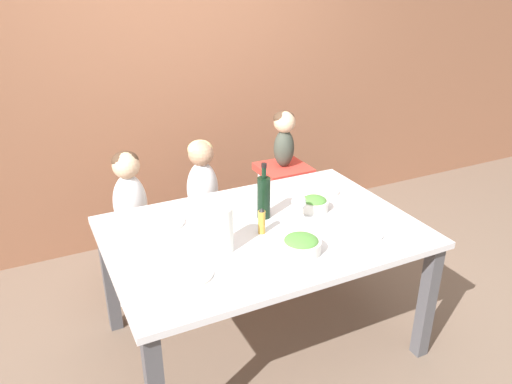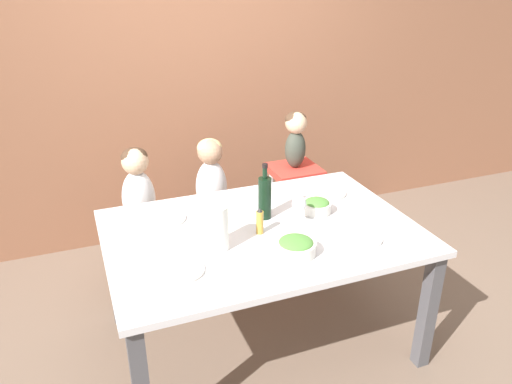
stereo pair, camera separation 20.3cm
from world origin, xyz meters
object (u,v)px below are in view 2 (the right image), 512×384
object	(u,v)px
chair_far_center	(213,222)
salad_bowl_small	(317,206)
chair_far_left	(143,235)
salad_bowl_large	(296,246)
paper_towel_roll	(216,228)
dinner_plate_front_left	(181,271)
person_baby_right	(296,135)
dinner_plate_back_left	(166,219)
dinner_plate_front_right	(361,238)
person_child_center	(211,175)
chair_right_highchair	(294,187)
wine_bottle	(265,197)
wine_glass_near	(299,204)
person_child_left	(137,186)
dinner_plate_back_right	(328,193)

from	to	relation	value
chair_far_center	salad_bowl_small	bearing A→B (deg)	-62.16
chair_far_left	salad_bowl_large	size ratio (longest dim) A/B	2.30
paper_towel_roll	dinner_plate_front_left	size ratio (longest dim) A/B	1.09
dinner_plate_front_left	salad_bowl_small	bearing A→B (deg)	20.10
paper_towel_roll	salad_bowl_large	size ratio (longest dim) A/B	1.18
person_baby_right	dinner_plate_back_left	world-z (taller)	person_baby_right
person_baby_right	paper_towel_roll	distance (m)	1.25
chair_far_left	dinner_plate_front_right	bearing A→B (deg)	-49.18
person_baby_right	salad_bowl_large	xyz separation A→B (m)	(-0.51, -1.10, -0.16)
person_child_center	dinner_plate_front_right	distance (m)	1.19
chair_right_highchair	salad_bowl_small	xyz separation A→B (m)	(-0.22, -0.74, 0.23)
dinner_plate_front_left	dinner_plate_front_right	size ratio (longest dim) A/B	1.00
chair_far_left	paper_towel_roll	bearing A→B (deg)	-75.35
wine_bottle	salad_bowl_small	xyz separation A→B (m)	(0.29, -0.05, -0.09)
paper_towel_roll	chair_right_highchair	bearing A→B (deg)	47.03
salad_bowl_small	chair_far_left	bearing A→B (deg)	139.56
dinner_plate_back_left	dinner_plate_front_right	bearing A→B (deg)	-32.67
chair_far_left	wine_glass_near	distance (m)	1.19
person_child_left	dinner_plate_back_right	distance (m)	1.19
chair_right_highchair	salad_bowl_large	xyz separation A→B (m)	(-0.51, -1.10, 0.23)
chair_far_left	dinner_plate_back_right	size ratio (longest dim) A/B	2.12
chair_far_center	salad_bowl_large	distance (m)	1.17
chair_far_left	dinner_plate_back_left	bearing A→B (deg)	-82.48
chair_far_center	person_baby_right	bearing A→B (deg)	0.17
paper_towel_roll	wine_glass_near	world-z (taller)	paper_towel_roll
dinner_plate_back_right	dinner_plate_front_right	distance (m)	0.55
dinner_plate_back_left	dinner_plate_back_right	distance (m)	0.99
chair_far_left	wine_glass_near	world-z (taller)	wine_glass_near
chair_far_left	salad_bowl_large	xyz separation A→B (m)	(0.58, -1.10, 0.40)
person_child_left	dinner_plate_back_right	size ratio (longest dim) A/B	2.50
wine_bottle	dinner_plate_front_right	size ratio (longest dim) A/B	1.50
wine_bottle	dinner_plate_front_left	world-z (taller)	wine_bottle
chair_far_left	dinner_plate_back_right	world-z (taller)	dinner_plate_back_right
person_baby_right	wine_bottle	world-z (taller)	person_baby_right
chair_far_left	paper_towel_roll	xyz separation A→B (m)	(0.24, -0.91, 0.47)
dinner_plate_back_right	person_child_left	bearing A→B (deg)	152.44
chair_far_left	wine_bottle	size ratio (longest dim) A/B	1.41
wine_bottle	dinner_plate_back_left	distance (m)	0.55
dinner_plate_back_left	paper_towel_roll	bearing A→B (deg)	-66.16
person_child_center	dinner_plate_back_right	size ratio (longest dim) A/B	2.50
person_child_center	wine_bottle	distance (m)	0.72
chair_right_highchair	dinner_plate_front_left	distance (m)	1.51
chair_far_left	person_baby_right	xyz separation A→B (m)	(1.09, 0.00, 0.56)
person_baby_right	salad_bowl_large	size ratio (longest dim) A/B	2.05
person_child_left	person_child_center	bearing A→B (deg)	0.00
salad_bowl_large	dinner_plate_back_left	xyz separation A→B (m)	(-0.51, 0.56, -0.03)
chair_far_center	person_child_center	size ratio (longest dim) A/B	0.85
chair_far_left	wine_glass_near	size ratio (longest dim) A/B	2.74
person_child_center	wine_bottle	bearing A→B (deg)	-81.87
wine_glass_near	paper_towel_roll	bearing A→B (deg)	-169.68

